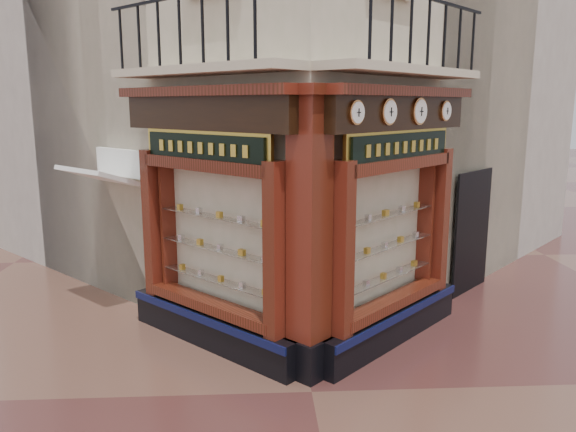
{
  "coord_description": "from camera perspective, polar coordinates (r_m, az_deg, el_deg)",
  "views": [
    {
      "loc": [
        -0.69,
        -6.77,
        3.72
      ],
      "look_at": [
        -0.2,
        2.0,
        1.97
      ],
      "focal_mm": 35.0,
      "sensor_mm": 36.0,
      "label": 1
    }
  ],
  "objects": [
    {
      "name": "ground",
      "position": [
        7.75,
        2.42,
        -17.42
      ],
      "size": [
        80.0,
        80.0,
        0.0
      ],
      "primitive_type": "plane",
      "color": "#4D2724",
      "rests_on": "ground"
    },
    {
      "name": "neighbour_left",
      "position": [
        15.61,
        -10.2,
        17.63
      ],
      "size": [
        11.31,
        11.31,
        11.0
      ],
      "primitive_type": "cube",
      "rotation": [
        0.0,
        0.0,
        0.79
      ],
      "color": "#BDB2A4",
      "rests_on": "ground"
    },
    {
      "name": "neighbour_right",
      "position": [
        15.82,
        8.8,
        17.58
      ],
      "size": [
        11.31,
        11.31,
        11.0
      ],
      "primitive_type": "cube",
      "rotation": [
        0.0,
        0.0,
        0.79
      ],
      "color": "#BDB2A4",
      "rests_on": "ground"
    },
    {
      "name": "shopfront_left",
      "position": [
        8.55,
        -7.93,
        -0.62
      ],
      "size": [
        2.86,
        2.86,
        3.98
      ],
      "rotation": [
        0.0,
        0.0,
        2.36
      ],
      "color": "black",
      "rests_on": "ground"
    },
    {
      "name": "shopfront_right",
      "position": [
        8.77,
        10.71,
        -0.41
      ],
      "size": [
        2.86,
        2.86,
        3.98
      ],
      "rotation": [
        0.0,
        0.0,
        0.79
      ],
      "color": "black",
      "rests_on": "ground"
    },
    {
      "name": "corner_pilaster",
      "position": [
        7.51,
        2.17,
        -2.4
      ],
      "size": [
        0.85,
        0.85,
        3.98
      ],
      "rotation": [
        0.0,
        0.0,
        0.79
      ],
      "color": "black",
      "rests_on": "ground"
    },
    {
      "name": "balcony",
      "position": [
        8.3,
        1.64,
        14.68
      ],
      "size": [
        5.94,
        2.97,
        1.03
      ],
      "color": "beige",
      "rests_on": "ground"
    },
    {
      "name": "clock_a",
      "position": [
        7.38,
        6.98,
        10.4
      ],
      "size": [
        0.26,
        0.26,
        0.32
      ],
      "rotation": [
        0.0,
        0.0,
        0.79
      ],
      "color": "#C87F42",
      "rests_on": "ground"
    },
    {
      "name": "clock_b",
      "position": [
        8.03,
        10.23,
        10.37
      ],
      "size": [
        0.3,
        0.3,
        0.37
      ],
      "rotation": [
        0.0,
        0.0,
        0.79
      ],
      "color": "#C87F42",
      "rests_on": "ground"
    },
    {
      "name": "clock_c",
      "position": [
        8.77,
        13.22,
        10.31
      ],
      "size": [
        0.32,
        0.32,
        0.4
      ],
      "rotation": [
        0.0,
        0.0,
        0.79
      ],
      "color": "#C87F42",
      "rests_on": "ground"
    },
    {
      "name": "clock_d",
      "position": [
        9.52,
        15.72,
        10.24
      ],
      "size": [
        0.26,
        0.26,
        0.32
      ],
      "rotation": [
        0.0,
        0.0,
        0.79
      ],
      "color": "#C87F42",
      "rests_on": "ground"
    },
    {
      "name": "awning",
      "position": [
        11.08,
        -17.85,
        -8.93
      ],
      "size": [
        1.7,
        1.7,
        0.36
      ],
      "primitive_type": null,
      "rotation": [
        0.32,
        0.0,
        2.36
      ],
      "color": "white",
      "rests_on": "ground"
    },
    {
      "name": "signboard_left",
      "position": [
        8.34,
        -8.54,
        6.87
      ],
      "size": [
        1.97,
        1.97,
        0.53
      ],
      "rotation": [
        0.0,
        0.0,
        2.36
      ],
      "color": "gold",
      "rests_on": "ground"
    },
    {
      "name": "signboard_right",
      "position": [
        8.58,
        11.43,
        6.89
      ],
      "size": [
        2.03,
        2.03,
        0.54
      ],
      "rotation": [
        0.0,
        0.0,
        0.79
      ],
      "color": "gold",
      "rests_on": "ground"
    }
  ]
}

